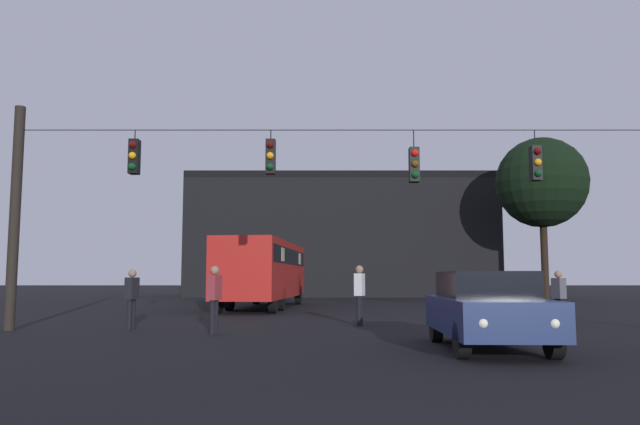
{
  "coord_description": "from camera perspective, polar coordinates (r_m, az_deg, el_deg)",
  "views": [
    {
      "loc": [
        -0.58,
        -4.26,
        1.4
      ],
      "look_at": [
        -0.52,
        15.92,
        3.54
      ],
      "focal_mm": 34.59,
      "sensor_mm": 36.0,
      "label": 1
    }
  ],
  "objects": [
    {
      "name": "ground_plane",
      "position": [
        28.8,
        1.0,
        -8.82
      ],
      "size": [
        168.0,
        168.0,
        0.0
      ],
      "primitive_type": "plane",
      "color": "black",
      "rests_on": "ground"
    },
    {
      "name": "overhead_signal_span",
      "position": [
        16.68,
        1.76,
        1.27
      ],
      "size": [
        17.95,
        0.44,
        6.08
      ],
      "color": "black",
      "rests_on": "ground"
    },
    {
      "name": "city_bus",
      "position": [
        28.81,
        -5.34,
        -5.09
      ],
      "size": [
        3.42,
        11.17,
        3.0
      ],
      "color": "#B21E19",
      "rests_on": "ground"
    },
    {
      "name": "car_near_right",
      "position": [
        12.71,
        15.01,
        -8.56
      ],
      "size": [
        1.93,
        4.38,
        1.52
      ],
      "color": "navy",
      "rests_on": "ground"
    },
    {
      "name": "pedestrian_crossing_left",
      "position": [
        19.28,
        21.07,
        -7.12
      ],
      "size": [
        0.35,
        0.42,
        1.6
      ],
      "color": "black",
      "rests_on": "ground"
    },
    {
      "name": "pedestrian_crossing_center",
      "position": [
        17.81,
        -17.19,
        -7.34
      ],
      "size": [
        0.34,
        0.42,
        1.62
      ],
      "color": "black",
      "rests_on": "ground"
    },
    {
      "name": "pedestrian_crossing_right",
      "position": [
        15.79,
        -9.92,
        -7.55
      ],
      "size": [
        0.35,
        0.42,
        1.69
      ],
      "color": "black",
      "rests_on": "ground"
    },
    {
      "name": "pedestrian_near_bus",
      "position": [
        18.23,
        3.52,
        -7.28
      ],
      "size": [
        0.34,
        0.42,
        1.76
      ],
      "color": "black",
      "rests_on": "ground"
    },
    {
      "name": "corner_building",
      "position": [
        48.49,
        1.73,
        -2.37
      ],
      "size": [
        22.62,
        10.24,
        8.99
      ],
      "color": "black",
      "rests_on": "ground"
    },
    {
      "name": "tree_left_silhouette",
      "position": [
        41.1,
        19.67,
        2.59
      ],
      "size": [
        5.65,
        5.65,
        10.16
      ],
      "color": "black",
      "rests_on": "ground"
    }
  ]
}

